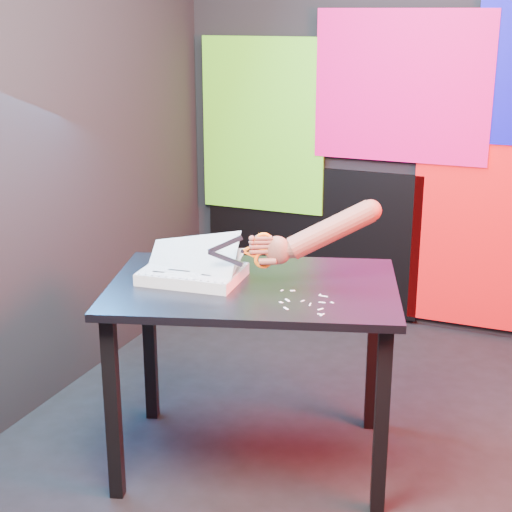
% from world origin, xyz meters
% --- Properties ---
extents(room, '(3.01, 3.01, 2.71)m').
position_xyz_m(room, '(0.00, 0.00, 1.35)').
color(room, black).
rests_on(room, ground).
extents(backdrop, '(2.88, 0.05, 2.08)m').
position_xyz_m(backdrop, '(0.06, 1.46, 0.96)').
color(backdrop, red).
rests_on(backdrop, ground).
extents(work_table, '(1.25, 1.01, 0.75)m').
position_xyz_m(work_table, '(-0.42, -0.19, 0.65)').
color(work_table, black).
rests_on(work_table, ground).
extents(printout_stack, '(0.41, 0.31, 0.20)m').
position_xyz_m(printout_stack, '(-0.66, -0.23, 0.78)').
color(printout_stack, silver).
rests_on(printout_stack, work_table).
extents(scissors, '(0.22, 0.12, 0.14)m').
position_xyz_m(scissors, '(-0.40, -0.19, 0.89)').
color(scissors, '#9CA2B8').
rests_on(scissors, printout_stack).
extents(hand_forearm, '(0.44, 0.26, 0.24)m').
position_xyz_m(hand_forearm, '(-0.19, -0.08, 0.95)').
color(hand_forearm, brown).
rests_on(hand_forearm, work_table).
extents(paper_clippings, '(0.22, 0.21, 0.00)m').
position_xyz_m(paper_clippings, '(-0.17, -0.29, 0.75)').
color(paper_clippings, silver).
rests_on(paper_clippings, work_table).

